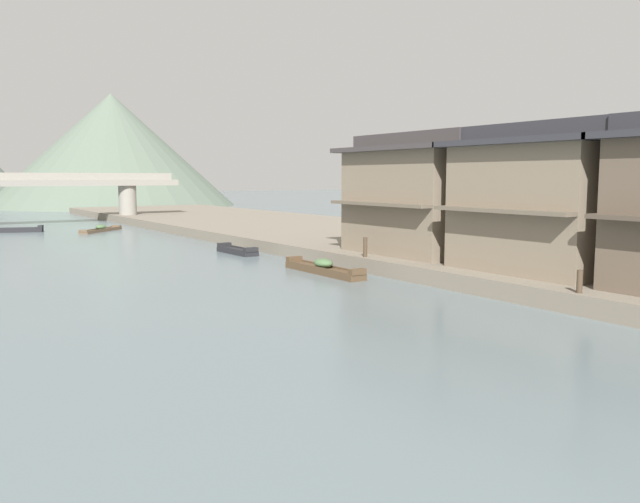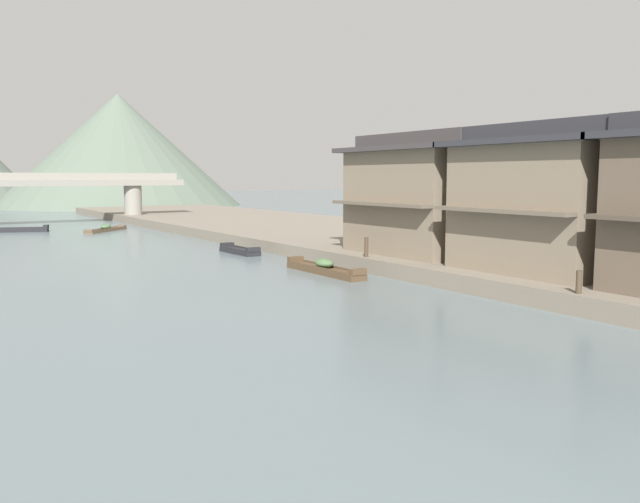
{
  "view_description": "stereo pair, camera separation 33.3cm",
  "coord_description": "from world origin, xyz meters",
  "px_view_note": "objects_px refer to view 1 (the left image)",
  "views": [
    {
      "loc": [
        -12.67,
        -2.31,
        4.64
      ],
      "look_at": [
        2.32,
        20.36,
        1.5
      ],
      "focal_mm": 36.21,
      "sensor_mm": 36.0,
      "label": 1
    },
    {
      "loc": [
        -12.39,
        -2.5,
        4.64
      ],
      "look_at": [
        2.32,
        20.36,
        1.5
      ],
      "focal_mm": 36.21,
      "sensor_mm": 36.0,
      "label": 2
    }
  ],
  "objects_px": {
    "mooring_post_dock_mid": "(580,282)",
    "boat_moored_nearest": "(101,229)",
    "house_waterfront_second": "(553,199)",
    "boat_moored_third": "(323,269)",
    "mooring_post_dock_far": "(365,247)",
    "boat_moored_second": "(237,251)",
    "boat_moored_far": "(7,230)",
    "house_waterfront_tall": "(424,195)",
    "stone_bridge": "(48,191)"
  },
  "relations": [
    {
      "from": "mooring_post_dock_mid",
      "to": "boat_moored_nearest",
      "type": "bearing_deg",
      "value": 95.95
    },
    {
      "from": "house_waterfront_second",
      "to": "mooring_post_dock_mid",
      "type": "height_order",
      "value": "house_waterfront_second"
    },
    {
      "from": "boat_moored_third",
      "to": "mooring_post_dock_far",
      "type": "xyz_separation_m",
      "value": [
        2.1,
        -0.57,
        0.98
      ]
    },
    {
      "from": "boat_moored_second",
      "to": "mooring_post_dock_mid",
      "type": "xyz_separation_m",
      "value": [
        1.93,
        -22.22,
        0.94
      ]
    },
    {
      "from": "boat_moored_third",
      "to": "house_waterfront_second",
      "type": "distance_m",
      "value": 10.89
    },
    {
      "from": "boat_moored_far",
      "to": "boat_moored_third",
      "type": "bearing_deg",
      "value": -74.79
    },
    {
      "from": "boat_moored_second",
      "to": "boat_moored_far",
      "type": "relative_size",
      "value": 0.67
    },
    {
      "from": "mooring_post_dock_mid",
      "to": "mooring_post_dock_far",
      "type": "xyz_separation_m",
      "value": [
        0.0,
        11.93,
        0.09
      ]
    },
    {
      "from": "house_waterfront_tall",
      "to": "mooring_post_dock_far",
      "type": "xyz_separation_m",
      "value": [
        -3.73,
        0.14,
        -2.51
      ]
    },
    {
      "from": "house_waterfront_tall",
      "to": "mooring_post_dock_mid",
      "type": "xyz_separation_m",
      "value": [
        -3.73,
        -11.79,
        -2.6
      ]
    },
    {
      "from": "boat_moored_third",
      "to": "mooring_post_dock_mid",
      "type": "height_order",
      "value": "mooring_post_dock_mid"
    },
    {
      "from": "boat_moored_far",
      "to": "stone_bridge",
      "type": "height_order",
      "value": "stone_bridge"
    },
    {
      "from": "house_waterfront_tall",
      "to": "mooring_post_dock_mid",
      "type": "relative_size",
      "value": 10.15
    },
    {
      "from": "stone_bridge",
      "to": "boat_moored_far",
      "type": "bearing_deg",
      "value": -122.98
    },
    {
      "from": "house_waterfront_tall",
      "to": "boat_moored_third",
      "type": "bearing_deg",
      "value": 173.07
    },
    {
      "from": "boat_moored_far",
      "to": "boat_moored_second",
      "type": "bearing_deg",
      "value": -68.87
    },
    {
      "from": "boat_moored_far",
      "to": "mooring_post_dock_mid",
      "type": "xyz_separation_m",
      "value": [
        11.4,
        -46.72,
        0.94
      ]
    },
    {
      "from": "boat_moored_third",
      "to": "boat_moored_far",
      "type": "relative_size",
      "value": 1.03
    },
    {
      "from": "boat_moored_third",
      "to": "boat_moored_far",
      "type": "distance_m",
      "value": 35.46
    },
    {
      "from": "boat_moored_third",
      "to": "house_waterfront_tall",
      "type": "relative_size",
      "value": 0.73
    },
    {
      "from": "boat_moored_nearest",
      "to": "mooring_post_dock_far",
      "type": "height_order",
      "value": "mooring_post_dock_far"
    },
    {
      "from": "stone_bridge",
      "to": "boat_moored_third",
      "type": "bearing_deg",
      "value": -83.86
    },
    {
      "from": "boat_moored_nearest",
      "to": "house_waterfront_tall",
      "type": "xyz_separation_m",
      "value": [
        8.24,
        -31.48,
        3.53
      ]
    },
    {
      "from": "boat_moored_third",
      "to": "house_waterfront_second",
      "type": "relative_size",
      "value": 0.77
    },
    {
      "from": "mooring_post_dock_far",
      "to": "boat_moored_third",
      "type": "bearing_deg",
      "value": 164.78
    },
    {
      "from": "boat_moored_nearest",
      "to": "boat_moored_far",
      "type": "relative_size",
      "value": 0.8
    },
    {
      "from": "house_waterfront_tall",
      "to": "stone_bridge",
      "type": "bearing_deg",
      "value": 103.67
    },
    {
      "from": "mooring_post_dock_far",
      "to": "stone_bridge",
      "type": "height_order",
      "value": "stone_bridge"
    },
    {
      "from": "boat_moored_second",
      "to": "stone_bridge",
      "type": "height_order",
      "value": "stone_bridge"
    },
    {
      "from": "boat_moored_nearest",
      "to": "stone_bridge",
      "type": "distance_m",
      "value": 11.52
    },
    {
      "from": "boat_moored_third",
      "to": "mooring_post_dock_mid",
      "type": "distance_m",
      "value": 12.7
    },
    {
      "from": "boat_moored_far",
      "to": "stone_bridge",
      "type": "relative_size",
      "value": 0.22
    },
    {
      "from": "mooring_post_dock_far",
      "to": "stone_bridge",
      "type": "xyz_separation_m",
      "value": [
        -6.57,
        42.23,
        2.11
      ]
    },
    {
      "from": "boat_moored_nearest",
      "to": "stone_bridge",
      "type": "bearing_deg",
      "value": 100.73
    },
    {
      "from": "boat_moored_second",
      "to": "stone_bridge",
      "type": "xyz_separation_m",
      "value": [
        -4.64,
        31.94,
        3.15
      ]
    },
    {
      "from": "boat_moored_far",
      "to": "mooring_post_dock_mid",
      "type": "height_order",
      "value": "mooring_post_dock_mid"
    },
    {
      "from": "house_waterfront_second",
      "to": "boat_moored_third",
      "type": "bearing_deg",
      "value": 125.93
    },
    {
      "from": "boat_moored_third",
      "to": "stone_bridge",
      "type": "relative_size",
      "value": 0.23
    },
    {
      "from": "boat_moored_third",
      "to": "stone_bridge",
      "type": "bearing_deg",
      "value": 96.14
    },
    {
      "from": "boat_moored_far",
      "to": "house_waterfront_tall",
      "type": "relative_size",
      "value": 0.7
    },
    {
      "from": "boat_moored_third",
      "to": "boat_moored_far",
      "type": "bearing_deg",
      "value": 105.21
    },
    {
      "from": "mooring_post_dock_mid",
      "to": "house_waterfront_tall",
      "type": "bearing_deg",
      "value": 72.47
    },
    {
      "from": "boat_moored_nearest",
      "to": "house_waterfront_second",
      "type": "xyz_separation_m",
      "value": [
        8.47,
        -39.12,
        3.54
      ]
    },
    {
      "from": "boat_moored_second",
      "to": "house_waterfront_tall",
      "type": "relative_size",
      "value": 0.47
    },
    {
      "from": "house_waterfront_tall",
      "to": "stone_bridge",
      "type": "relative_size",
      "value": 0.31
    },
    {
      "from": "boat_moored_nearest",
      "to": "mooring_post_dock_mid",
      "type": "bearing_deg",
      "value": -84.05
    },
    {
      "from": "boat_moored_far",
      "to": "mooring_post_dock_far",
      "type": "bearing_deg",
      "value": -71.86
    },
    {
      "from": "boat_moored_nearest",
      "to": "boat_moored_far",
      "type": "height_order",
      "value": "boat_moored_nearest"
    },
    {
      "from": "boat_moored_far",
      "to": "mooring_post_dock_mid",
      "type": "relative_size",
      "value": 7.15
    },
    {
      "from": "boat_moored_third",
      "to": "boat_moored_far",
      "type": "height_order",
      "value": "boat_moored_third"
    }
  ]
}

